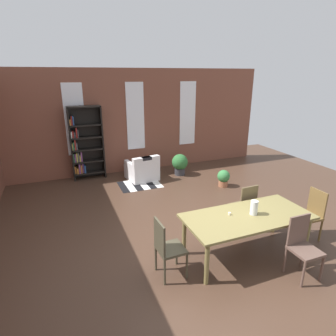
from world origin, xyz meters
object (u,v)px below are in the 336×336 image
Objects in this scene: vase_on_table at (254,208)px; dining_chair_far_right at (244,205)px; potted_plant_corner at (180,163)px; bookshelf_tall at (85,145)px; potted_plant_by_shelf at (223,178)px; dining_chair_head_right at (311,213)px; armchair_white at (142,170)px; dining_chair_near_right at (302,245)px; dining_chair_head_left at (167,247)px; dining_table at (247,219)px.

dining_chair_far_right is at bearing 62.61° from vase_on_table.
potted_plant_corner is at bearing 87.90° from dining_chair_far_right.
bookshelf_tall reaches higher than dining_chair_far_right.
vase_on_table is 0.88m from dining_chair_far_right.
dining_chair_far_right is 2.03× the size of potted_plant_by_shelf.
dining_chair_head_right reaches higher than armchair_white.
dining_chair_far_right is at bearing -72.87° from armchair_white.
dining_chair_head_right is 1.04× the size of armchair_white.
vase_on_table is 1.37m from dining_chair_head_right.
bookshelf_tall is at bearing 125.83° from dining_chair_head_right.
dining_chair_head_left is (-1.92, 0.71, 0.00)m from dining_chair_near_right.
dining_chair_head_left is 2.03× the size of potted_plant_by_shelf.
dining_chair_near_right is at bearing -103.77° from potted_plant_by_shelf.
dining_table is 4.13m from potted_plant_corner.
dining_chair_head_right is 1.19m from dining_chair_far_right.
dining_table is at bearing -115.69° from potted_plant_by_shelf.
vase_on_table is at bearing 0.09° from dining_chair_head_left.
dining_chair_far_right is (0.37, 0.71, -0.35)m from vase_on_table.
potted_plant_by_shelf is at bearing 92.12° from dining_chair_head_right.
bookshelf_tall is 4.05m from potted_plant_by_shelf.
dining_table is 2.34× the size of armchair_white.
potted_plant_corner is (0.13, 4.79, -0.15)m from dining_chair_near_right.
bookshelf_tall is (-2.17, 4.84, 0.15)m from vase_on_table.
dining_chair_far_right is 1.04× the size of armchair_white.
dining_chair_head_right and dining_chair_near_right have the same top height.
dining_table reaches higher than potted_plant_by_shelf.
bookshelf_tall is (-2.54, 5.55, 0.51)m from dining_chair_near_right.
dining_chair_head_left is at bearing -82.68° from bookshelf_tall.
dining_chair_head_right is 1.00× the size of dining_chair_near_right.
potted_plant_by_shelf is 0.72× the size of potted_plant_corner.
vase_on_table is at bearing 117.21° from dining_chair_near_right.
dining_chair_head_right is at bearing -78.48° from potted_plant_corner.
dining_chair_near_right is at bearing -56.16° from dining_table.
dining_chair_near_right reaches higher than potted_plant_corner.
dining_chair_near_right is (-0.00, -1.43, 0.00)m from dining_chair_far_right.
dining_table is 2.24× the size of dining_chair_head_left.
potted_plant_by_shelf is 1.50m from potted_plant_corner.
dining_table is 0.88m from dining_chair_far_right.
dining_table is at bearing -98.44° from potted_plant_corner.
dining_chair_head_left is at bearing -179.99° from dining_chair_head_right.
bookshelf_tall is at bearing 114.56° from dining_chair_near_right.
dining_chair_head_right reaches higher than dining_table.
vase_on_table reaches higher than dining_chair_far_right.
dining_table is 1.01× the size of bookshelf_tall.
dining_chair_head_right is 2.79m from potted_plant_by_shelf.
dining_chair_head_left is at bearing 159.60° from dining_chair_near_right.
dining_chair_head_left is (-2.87, -0.00, 0.00)m from dining_chair_head_right.
bookshelf_tall is at bearing 97.32° from dining_chair_head_left.
armchair_white is at bearing -25.55° from bookshelf_tall.
dining_chair_far_right is 4.87m from bookshelf_tall.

